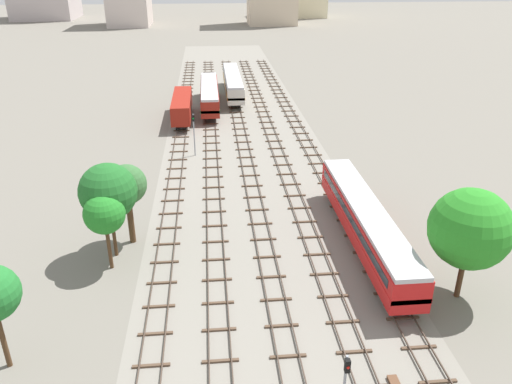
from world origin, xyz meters
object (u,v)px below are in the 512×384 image
object	(u,v)px
signal_post_nearest	(194,130)
signal_post_near	(345,381)
freight_boxcar_far_left_near	(182,105)
passenger_coach_centre_right_nearest	(365,221)
diesel_railcar_left_mid	(209,94)
passenger_coach_centre_left_midfar	(233,82)

from	to	relation	value
signal_post_nearest	signal_post_near	bearing A→B (deg)	-78.39
freight_boxcar_far_left_near	passenger_coach_centre_right_nearest	bearing A→B (deg)	-66.50
passenger_coach_centre_right_nearest	diesel_railcar_left_mid	distance (m)	48.81
signal_post_nearest	signal_post_near	xyz separation A→B (m)	(8.78, -42.73, -0.50)
passenger_coach_centre_left_midfar	freight_boxcar_far_left_near	bearing A→B (deg)	-120.45
passenger_coach_centre_right_nearest	freight_boxcar_far_left_near	size ratio (longest dim) A/B	1.57
passenger_coach_centre_left_midfar	signal_post_near	distance (m)	73.62
passenger_coach_centre_left_midfar	signal_post_nearest	distance (m)	31.56
signal_post_nearest	freight_boxcar_far_left_near	bearing A→B (deg)	97.82
passenger_coach_centre_right_nearest	diesel_railcar_left_mid	xyz separation A→B (m)	(-13.16, 47.00, -0.02)
freight_boxcar_far_left_near	diesel_railcar_left_mid	world-z (taller)	diesel_railcar_left_mid
freight_boxcar_far_left_near	signal_post_near	distance (m)	59.68
freight_boxcar_far_left_near	diesel_railcar_left_mid	bearing A→B (deg)	56.61
diesel_railcar_left_mid	signal_post_nearest	world-z (taller)	signal_post_nearest
diesel_railcar_left_mid	freight_boxcar_far_left_near	bearing A→B (deg)	-123.39
signal_post_near	diesel_railcar_left_mid	bearing A→B (deg)	95.76
signal_post_near	passenger_coach_centre_left_midfar	bearing A→B (deg)	91.71
diesel_railcar_left_mid	signal_post_nearest	size ratio (longest dim) A/B	3.66
signal_post_nearest	passenger_coach_centre_right_nearest	bearing A→B (deg)	-57.83
freight_boxcar_far_left_near	signal_post_near	bearing A→B (deg)	-79.41
passenger_coach_centre_left_midfar	signal_post_nearest	xyz separation A→B (m)	(-6.58, -30.85, 0.93)
passenger_coach_centre_left_midfar	signal_post_nearest	bearing A→B (deg)	-102.04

